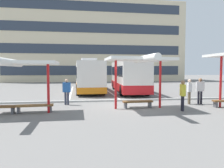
{
  "coord_description": "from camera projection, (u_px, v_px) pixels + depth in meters",
  "views": [
    {
      "loc": [
        -3.27,
        -13.46,
        2.32
      ],
      "look_at": [
        -0.46,
        4.32,
        1.15
      ],
      "focal_mm": 34.88,
      "sensor_mm": 36.0,
      "label": 1
    }
  ],
  "objects": [
    {
      "name": "bench_2",
      "position": [
        138.0,
        102.0,
        13.22
      ],
      "size": [
        1.86,
        0.5,
        0.45
      ],
      "color": "brown",
      "rests_on": "ground"
    },
    {
      "name": "lane_stripe_0",
      "position": [
        71.0,
        92.0,
        23.01
      ],
      "size": [
        0.16,
        14.0,
        0.01
      ],
      "primitive_type": "cube",
      "color": "white",
      "rests_on": "ground"
    },
    {
      "name": "lane_stripe_1",
      "position": [
        108.0,
        91.0,
        23.62
      ],
      "size": [
        0.16,
        14.0,
        0.01
      ],
      "primitive_type": "cube",
      "color": "white",
      "rests_on": "ground"
    },
    {
      "name": "waiting_shelter_0",
      "position": [
        14.0,
        64.0,
        11.12
      ],
      "size": [
        4.28,
        4.59,
        2.85
      ],
      "color": "red",
      "rests_on": "ground"
    },
    {
      "name": "bench_1",
      "position": [
        35.0,
        107.0,
        11.75
      ],
      "size": [
        1.97,
        0.53,
        0.45
      ],
      "color": "brown",
      "rests_on": "ground"
    },
    {
      "name": "platform_kerb",
      "position": [
        122.0,
        100.0,
        16.21
      ],
      "size": [
        44.0,
        0.24,
        0.12
      ],
      "primitive_type": "cube",
      "color": "#ADADA8",
      "rests_on": "ground"
    },
    {
      "name": "waiting_passenger_0",
      "position": [
        189.0,
        90.0,
        14.69
      ],
      "size": [
        0.34,
        0.53,
        1.7
      ],
      "color": "brown",
      "rests_on": "ground"
    },
    {
      "name": "ground_plane",
      "position": [
        130.0,
        106.0,
        13.93
      ],
      "size": [
        160.0,
        160.0,
        0.0
      ],
      "primitive_type": "plane",
      "color": "slate"
    },
    {
      "name": "lane_stripe_2",
      "position": [
        143.0,
        91.0,
        24.24
      ],
      "size": [
        0.16,
        14.0,
        0.01
      ],
      "primitive_type": "cube",
      "color": "white",
      "rests_on": "ground"
    },
    {
      "name": "waiting_passenger_2",
      "position": [
        183.0,
        93.0,
        12.24
      ],
      "size": [
        0.32,
        0.54,
        1.74
      ],
      "color": "black",
      "rests_on": "ground"
    },
    {
      "name": "waiting_shelter_1",
      "position": [
        140.0,
        60.0,
        12.7
      ],
      "size": [
        3.76,
        4.68,
        3.1
      ],
      "color": "red",
      "rests_on": "ground"
    },
    {
      "name": "coach_bus_0",
      "position": [
        88.0,
        76.0,
        23.87
      ],
      "size": [
        2.73,
        11.52,
        3.49
      ],
      "color": "silver",
      "rests_on": "ground"
    },
    {
      "name": "terminal_building",
      "position": [
        93.0,
        43.0,
        46.83
      ],
      "size": [
        37.33,
        10.4,
        19.02
      ],
      "color": "beige",
      "rests_on": "ground"
    },
    {
      "name": "coach_bus_1",
      "position": [
        128.0,
        76.0,
        22.68
      ],
      "size": [
        3.19,
        10.21,
        3.58
      ],
      "color": "silver",
      "rests_on": "ground"
    },
    {
      "name": "waiting_passenger_3",
      "position": [
        67.0,
        90.0,
        14.4
      ],
      "size": [
        0.53,
        0.32,
        1.72
      ],
      "color": "#33384C",
      "rests_on": "ground"
    },
    {
      "name": "waiting_passenger_1",
      "position": [
        200.0,
        89.0,
        14.79
      ],
      "size": [
        0.55,
        0.34,
        1.76
      ],
      "color": "black",
      "rests_on": "ground"
    }
  ]
}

